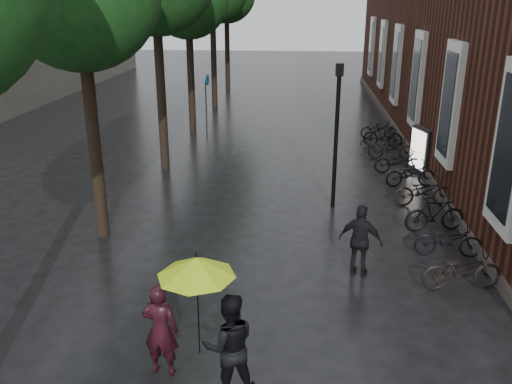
# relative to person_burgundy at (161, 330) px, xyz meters

# --- Properties ---
(person_burgundy) EXTENTS (0.64, 0.46, 1.66)m
(person_burgundy) POSITION_rel_person_burgundy_xyz_m (0.00, 0.00, 0.00)
(person_burgundy) COLOR black
(person_burgundy) RESTS_ON ground
(person_black) EXTENTS (1.00, 0.86, 1.76)m
(person_black) POSITION_rel_person_burgundy_xyz_m (1.19, -0.41, 0.05)
(person_black) COLOR black
(person_black) RESTS_ON ground
(lime_umbrella) EXTENTS (1.22, 1.22, 1.78)m
(lime_umbrella) POSITION_rel_person_burgundy_xyz_m (0.69, -0.27, 1.33)
(lime_umbrella) COLOR black
(lime_umbrella) RESTS_ON ground
(pedestrian_walking) EXTENTS (1.07, 0.73, 1.69)m
(pedestrian_walking) POSITION_rel_person_burgundy_xyz_m (3.60, 3.73, 0.02)
(pedestrian_walking) COLOR black
(pedestrian_walking) RESTS_ON ground
(parked_bicycles) EXTENTS (2.09, 14.09, 1.00)m
(parked_bicycles) POSITION_rel_person_burgundy_xyz_m (5.77, 9.78, -0.37)
(parked_bicycles) COLOR black
(parked_bicycles) RESTS_ON ground
(ad_lightbox) EXTENTS (0.26, 1.10, 1.66)m
(ad_lightbox) POSITION_rel_person_burgundy_xyz_m (6.46, 11.56, 0.01)
(ad_lightbox) COLOR black
(ad_lightbox) RESTS_ON ground
(lamp_post) EXTENTS (0.22, 0.22, 4.25)m
(lamp_post) POSITION_rel_person_burgundy_xyz_m (3.22, 7.93, 1.75)
(lamp_post) COLOR black
(lamp_post) RESTS_ON ground
(cycle_sign) EXTENTS (0.14, 0.48, 2.66)m
(cycle_sign) POSITION_rel_person_burgundy_xyz_m (-2.17, 17.16, 0.93)
(cycle_sign) COLOR #262628
(cycle_sign) RESTS_ON ground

